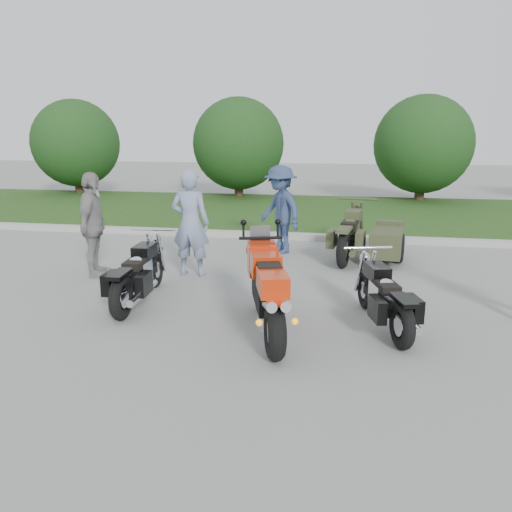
% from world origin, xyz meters
% --- Properties ---
extents(ground, '(80.00, 80.00, 0.00)m').
position_xyz_m(ground, '(0.00, 0.00, 0.00)').
color(ground, gray).
rests_on(ground, ground).
extents(curb, '(60.00, 0.30, 0.15)m').
position_xyz_m(curb, '(0.00, 6.00, 0.07)').
color(curb, '#ABA8A1').
rests_on(curb, ground).
extents(grass_strip, '(60.00, 8.00, 0.14)m').
position_xyz_m(grass_strip, '(0.00, 10.15, 0.07)').
color(grass_strip, '#375F20').
rests_on(grass_strip, ground).
extents(tree_far_left, '(3.60, 3.60, 4.00)m').
position_xyz_m(tree_far_left, '(-10.00, 13.50, 2.19)').
color(tree_far_left, '#3F2B1C').
rests_on(tree_far_left, ground).
extents(tree_mid_left, '(3.60, 3.60, 4.00)m').
position_xyz_m(tree_mid_left, '(-3.00, 13.50, 2.19)').
color(tree_mid_left, '#3F2B1C').
rests_on(tree_mid_left, ground).
extents(tree_mid_right, '(3.60, 3.60, 4.00)m').
position_xyz_m(tree_mid_right, '(4.00, 13.50, 2.19)').
color(tree_mid_right, '#3F2B1C').
rests_on(tree_mid_right, ground).
extents(sportbike_red, '(0.85, 2.24, 1.09)m').
position_xyz_m(sportbike_red, '(0.38, -0.17, 0.64)').
color(sportbike_red, black).
rests_on(sportbike_red, ground).
extents(cruiser_left, '(0.45, 2.22, 0.85)m').
position_xyz_m(cruiser_left, '(-1.77, 0.69, 0.44)').
color(cruiser_left, black).
rests_on(cruiser_left, ground).
extents(cruiser_right, '(0.74, 2.03, 0.80)m').
position_xyz_m(cruiser_right, '(1.89, 0.32, 0.41)').
color(cruiser_right, black).
rests_on(cruiser_right, ground).
extents(cruiser_sidecar, '(1.44, 2.53, 0.97)m').
position_xyz_m(cruiser_sidecar, '(1.86, 4.13, 0.46)').
color(cruiser_sidecar, black).
rests_on(cruiser_sidecar, ground).
extents(person_stripe, '(0.74, 0.50, 1.96)m').
position_xyz_m(person_stripe, '(-1.47, 2.40, 0.98)').
color(person_stripe, '#7F8BAD').
rests_on(person_stripe, ground).
extents(person_denim, '(1.38, 1.38, 1.92)m').
position_xyz_m(person_denim, '(-0.10, 4.51, 0.96)').
color(person_denim, navy).
rests_on(person_denim, ground).
extents(person_back, '(0.69, 1.19, 1.91)m').
position_xyz_m(person_back, '(-3.18, 2.01, 0.96)').
color(person_back, gray).
rests_on(person_back, ground).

